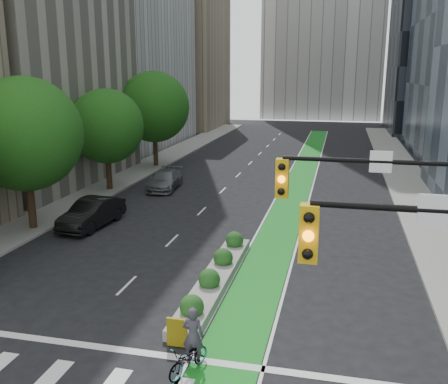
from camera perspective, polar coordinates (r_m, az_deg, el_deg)
The scene contains 15 objects.
ground at distance 16.58m, azimuth -11.61°, elevation -19.61°, with size 160.00×160.00×0.00m, color black.
sidewalk_left at distance 42.50m, azimuth -12.13°, elevation 1.25°, with size 3.60×90.00×0.15m, color gray.
sidewalk_right at distance 38.93m, azimuth 21.15°, elevation -0.51°, with size 3.60×90.00×0.15m, color gray.
bike_lane_paint at distance 43.53m, azimuth 8.75°, elevation 1.60°, with size 2.20×70.00×0.01m, color #178320.
building_tan_far at distance 82.80m, azimuth -5.46°, elevation 16.42°, with size 14.00×16.00×26.00m, color tan.
building_dark_end at distance 81.80m, azimuth 23.90°, elevation 16.09°, with size 14.00×18.00×28.00m, color black.
tree_mid at distance 30.08m, azimuth -21.82°, elevation 6.14°, with size 6.40×6.40×8.78m.
tree_midfar at distance 38.71m, azimuth -13.30°, elevation 7.31°, with size 5.60×5.60×7.76m.
tree_far at distance 47.77m, azimuth -8.00°, elevation 9.59°, with size 6.60×6.60×9.00m.
signal_right at distance 13.84m, azimuth 23.11°, elevation -5.22°, with size 5.82×0.51×7.20m.
median_planter at distance 21.91m, azimuth -0.98°, elevation -9.57°, with size 1.20×10.26×1.10m.
bicycle at distance 16.09m, azimuth -4.06°, elevation -18.51°, with size 0.61×1.75×0.92m, color gray.
cyclist at distance 16.24m, azimuth -3.55°, elevation -16.09°, with size 0.71×0.46×1.94m, color #3A3641.
parked_car_left_mid at distance 30.50m, azimuth -14.85°, elevation -2.34°, with size 1.76×5.06×1.67m, color black.
parked_car_left_far at distance 39.14m, azimuth -6.76°, elevation 1.38°, with size 2.03×5.00×1.45m, color #5D6062.
Camera 1 is at (6.15, -12.46, 9.04)m, focal length 40.00 mm.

